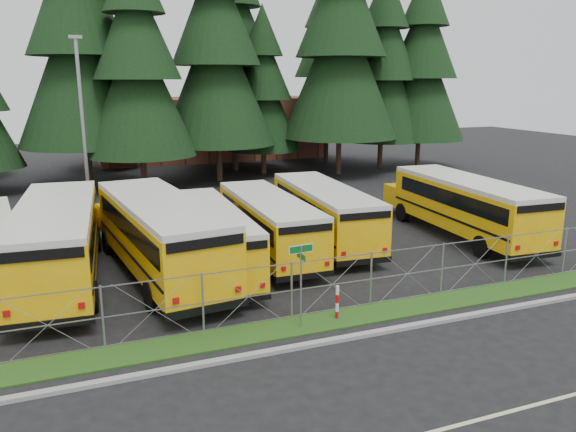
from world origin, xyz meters
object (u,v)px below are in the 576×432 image
object	(u,v)px
bus_3	(158,237)
bus_2	(58,243)
bus_4	(207,239)
light_standard	(83,122)
bus_6	(322,214)
striped_bollard	(337,303)
street_sign	(301,269)
bus_5	(266,225)
bus_east	(462,208)

from	to	relation	value
bus_3	bus_2	bearing A→B (deg)	163.58
bus_4	light_standard	distance (m)	13.00
bus_6	striped_bollard	xyz separation A→B (m)	(-3.39, -8.63, -0.81)
bus_4	striped_bollard	distance (m)	7.09
striped_bollard	bus_3	bearing A→B (deg)	125.91
bus_4	street_sign	bearing A→B (deg)	-76.08
bus_2	light_standard	world-z (taller)	light_standard
light_standard	street_sign	bearing A→B (deg)	-72.73
bus_4	light_standard	bearing A→B (deg)	111.50
bus_5	street_sign	xyz separation A→B (m)	(-1.60, -7.93, 0.67)
bus_2	bus_3	xyz separation A→B (m)	(3.76, -0.62, 0.02)
bus_6	bus_east	distance (m)	7.21
bus_3	light_standard	bearing A→B (deg)	94.06
bus_3	light_standard	world-z (taller)	light_standard
bus_4	bus_3	bearing A→B (deg)	175.86
bus_5	bus_4	bearing A→B (deg)	-155.77
bus_5	bus_6	world-z (taller)	bus_6
street_sign	light_standard	world-z (taller)	light_standard
bus_2	striped_bollard	size ratio (longest dim) A/B	10.16
bus_3	bus_5	world-z (taller)	bus_3
bus_2	street_sign	bearing A→B (deg)	-42.04
striped_bollard	bus_5	bearing A→B (deg)	88.40
bus_east	bus_2	bearing A→B (deg)	-178.10
bus_4	bus_east	size ratio (longest dim) A/B	0.91
bus_6	striped_bollard	size ratio (longest dim) A/B	8.97
bus_east	striped_bollard	xyz separation A→B (m)	(-10.39, -6.93, -0.91)
bus_4	bus_east	bearing A→B (deg)	3.56
bus_3	street_sign	world-z (taller)	bus_3
striped_bollard	light_standard	xyz separation A→B (m)	(-7.05, 18.04, 4.90)
bus_2	bus_5	xyz separation A→B (m)	(8.80, 0.48, -0.24)
bus_east	striped_bollard	distance (m)	12.52
bus_6	light_standard	distance (m)	14.63
bus_5	bus_6	distance (m)	3.30
bus_6	light_standard	xyz separation A→B (m)	(-10.44, 9.41, 4.09)
bus_3	light_standard	size ratio (longest dim) A/B	1.21
bus_3	striped_bollard	size ratio (longest dim) A/B	10.26
bus_3	bus_4	distance (m)	2.00
bus_5	striped_bollard	size ratio (longest dim) A/B	8.67
bus_5	street_sign	distance (m)	8.12
bus_3	bus_6	xyz separation A→B (m)	(8.21, 1.98, -0.20)
bus_2	striped_bollard	distance (m)	11.29
bus_4	bus_6	size ratio (longest dim) A/B	0.97
bus_2	bus_east	xyz separation A→B (m)	(18.97, -0.35, -0.08)
bus_east	street_sign	bearing A→B (deg)	-145.96
bus_6	light_standard	world-z (taller)	light_standard
street_sign	bus_6	bearing A→B (deg)	61.52
bus_6	striped_bollard	world-z (taller)	bus_6
bus_5	light_standard	world-z (taller)	light_standard
bus_5	light_standard	xyz separation A→B (m)	(-7.26, 10.28, 4.14)
bus_6	striped_bollard	bearing A→B (deg)	-107.43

